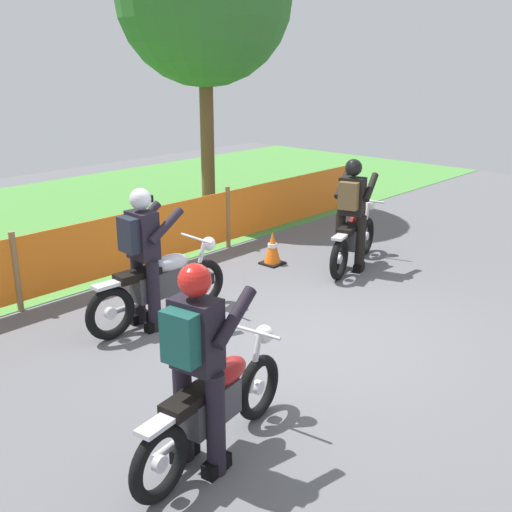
% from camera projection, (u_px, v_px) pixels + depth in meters
% --- Properties ---
extents(ground, '(24.00, 24.00, 0.02)m').
position_uv_depth(ground, '(301.00, 335.00, 7.17)').
color(ground, '#5B5B60').
extents(grass_verge, '(24.00, 7.62, 0.01)m').
position_uv_depth(grass_verge, '(16.00, 228.00, 11.60)').
color(grass_verge, '#4C8C3D').
rests_on(grass_verge, ground).
extents(barrier_fence, '(11.32, 0.08, 1.05)m').
position_uv_depth(barrier_fence, '(137.00, 240.00, 8.98)').
color(barrier_fence, olive).
rests_on(barrier_fence, ground).
extents(motorcycle_lead, '(2.02, 0.59, 0.95)m').
position_uv_depth(motorcycle_lead, '(160.00, 286.00, 7.39)').
color(motorcycle_lead, black).
rests_on(motorcycle_lead, ground).
extents(motorcycle_trailing, '(1.92, 0.77, 0.93)m').
position_uv_depth(motorcycle_trailing, '(354.00, 238.00, 9.40)').
color(motorcycle_trailing, black).
rests_on(motorcycle_trailing, ground).
extents(motorcycle_third, '(1.88, 0.56, 0.89)m').
position_uv_depth(motorcycle_third, '(215.00, 406.00, 4.90)').
color(motorcycle_third, black).
rests_on(motorcycle_third, ground).
extents(rider_lead, '(0.69, 0.56, 1.69)m').
position_uv_depth(rider_lead, '(143.00, 251.00, 7.09)').
color(rider_lead, black).
rests_on(rider_lead, ground).
extents(rider_trailing, '(0.76, 0.65, 1.69)m').
position_uv_depth(rider_trailing, '(351.00, 209.00, 9.06)').
color(rider_trailing, black).
rests_on(rider_trailing, ground).
extents(rider_third, '(0.73, 0.61, 1.69)m').
position_uv_depth(rider_third, '(197.00, 358.00, 4.57)').
color(rider_third, black).
rests_on(rider_third, ground).
extents(traffic_cone, '(0.32, 0.32, 0.53)m').
position_uv_depth(traffic_cone, '(272.00, 248.00, 9.53)').
color(traffic_cone, black).
rests_on(traffic_cone, ground).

